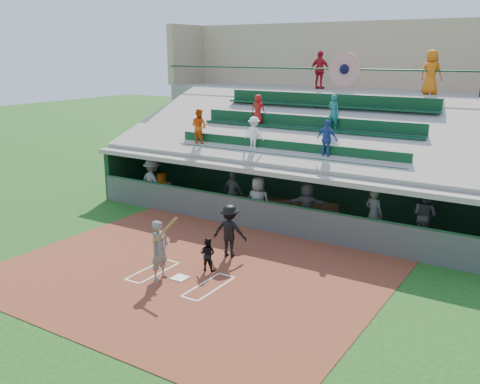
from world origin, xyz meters
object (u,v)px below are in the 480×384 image
Objects in this scene: batter_at_plate at (160,250)px; water_cooler at (162,178)px; catcher at (208,254)px; white_table at (160,190)px; home_plate at (180,278)px.

batter_at_plate is 4.75× the size of water_cooler.
batter_at_plate reaches higher than catcher.
batter_at_plate is at bearing 47.24° from catcher.
catcher is 8.64m from white_table.
white_table is at bearing 130.48° from batter_at_plate.
catcher is 1.35× the size of white_table.
batter_at_plate is at bearing -42.08° from white_table.
white_table is (-6.60, 5.58, -0.16)m from catcher.
catcher is 2.48× the size of water_cooler.
home_plate is 0.22× the size of batter_at_plate.
water_cooler reaches higher than home_plate.
catcher is (0.33, 0.92, 0.50)m from home_plate.
batter_at_plate reaches higher than home_plate.
catcher is at bearing 57.40° from batter_at_plate.
home_plate is 1.03m from batter_at_plate.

